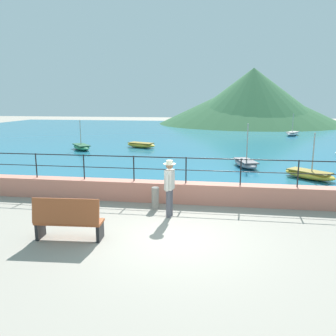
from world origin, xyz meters
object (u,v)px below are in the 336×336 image
object	(u,v)px
person_walking	(169,185)
boat_1	(82,147)
boat_0	(309,174)
boat_5	(246,163)
bollard	(155,198)
boat_3	(141,145)
bench_main	(68,219)
boat_2	(292,133)

from	to	relation	value
person_walking	boat_1	world-z (taller)	boat_1
boat_0	boat_5	distance (m)	3.51
bollard	boat_0	bearing A→B (deg)	39.97
person_walking	boat_3	world-z (taller)	person_walking
bench_main	boat_0	xyz separation A→B (m)	(7.71, 7.90, -0.30)
boat_0	boat_3	xyz separation A→B (m)	(-9.70, 8.69, -0.01)
boat_1	boat_2	xyz separation A→B (m)	(16.59, 12.29, 0.00)
boat_5	boat_1	bearing A→B (deg)	157.01
boat_5	bollard	bearing A→B (deg)	-114.73
boat_3	boat_5	bearing A→B (deg)	-41.87
bollard	boat_5	distance (m)	8.12
person_walking	boat_0	world-z (taller)	boat_0
bollard	boat_0	distance (m)	7.85
bollard	boat_1	distance (m)	14.22
bench_main	boat_1	bearing A→B (deg)	111.53
boat_1	boat_3	bearing A→B (deg)	23.64
person_walking	bollard	xyz separation A→B (m)	(-0.57, 0.68, -0.62)
bench_main	boat_2	distance (m)	29.22
boat_3	boat_0	bearing A→B (deg)	-41.85
bench_main	boat_3	distance (m)	16.72
bench_main	boat_1	xyz separation A→B (m)	(-5.88, 14.90, -0.30)
bollard	boat_5	size ratio (longest dim) A/B	0.29
boat_0	boat_5	xyz separation A→B (m)	(-2.62, 2.34, 0.00)
person_walking	boat_0	size ratio (longest dim) A/B	0.76
boat_0	boat_3	size ratio (longest dim) A/B	0.93
boat_0	boat_1	distance (m)	15.28
boat_1	boat_2	world-z (taller)	boat_2
bollard	boat_1	bearing A→B (deg)	122.19
boat_2	boat_0	bearing A→B (deg)	-98.86
bench_main	boat_1	world-z (taller)	boat_1
boat_5	boat_0	bearing A→B (deg)	-41.80
boat_1	person_walking	bearing A→B (deg)	-57.35
boat_2	boat_5	size ratio (longest dim) A/B	1.00
bench_main	bollard	size ratio (longest dim) A/B	2.41
boat_3	boat_5	size ratio (longest dim) A/B	1.00
bench_main	boat_2	world-z (taller)	boat_2
person_walking	boat_1	bearing A→B (deg)	122.65
bollard	boat_2	xyz separation A→B (m)	(9.02, 24.32, -0.10)
bench_main	boat_0	bearing A→B (deg)	45.71
bench_main	person_walking	distance (m)	3.18
boat_1	boat_5	bearing A→B (deg)	-22.99
bench_main	person_walking	world-z (taller)	person_walking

